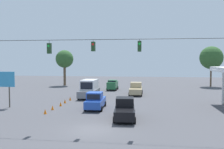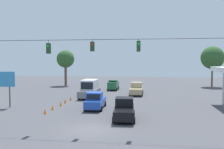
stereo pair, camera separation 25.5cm
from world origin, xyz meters
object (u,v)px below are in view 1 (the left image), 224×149
at_px(overhead_signal_span, 93,68).
at_px(traffic_cone_second, 52,108).
at_px(sedan_green_withflow_deep, 112,85).
at_px(pickup_truck_blue_withflow_mid, 95,101).
at_px(traffic_cone_nearest, 45,112).
at_px(traffic_cone_fifth, 70,99).
at_px(tree_horizon_right, 64,59).
at_px(box_truck_grey_withflow_far, 89,89).
at_px(traffic_cone_third, 61,104).
at_px(pickup_truck_black_crossing_near, 125,109).
at_px(pickup_truck_tan_oncoming_deep, 136,89).
at_px(traffic_cone_fourth, 65,101).
at_px(tree_horizon_left, 211,58).

distance_m(overhead_signal_span, traffic_cone_second, 10.92).
bearing_deg(sedan_green_withflow_deep, pickup_truck_blue_withflow_mid, 91.39).
bearing_deg(pickup_truck_blue_withflow_mid, traffic_cone_nearest, 36.70).
relative_size(traffic_cone_fifth, tree_horizon_right, 0.07).
distance_m(box_truck_grey_withflow_far, traffic_cone_nearest, 12.73).
xyz_separation_m(traffic_cone_second, traffic_cone_third, (-0.11, -2.57, 0.00)).
bearing_deg(tree_horizon_right, traffic_cone_second, 105.60).
height_order(pickup_truck_black_crossing_near, pickup_truck_blue_withflow_mid, same).
bearing_deg(sedan_green_withflow_deep, pickup_truck_tan_oncoming_deep, 128.76).
bearing_deg(box_truck_grey_withflow_far, sedan_green_withflow_deep, -102.12).
distance_m(pickup_truck_tan_oncoming_deep, traffic_cone_fifth, 12.16).
xyz_separation_m(sedan_green_withflow_deep, traffic_cone_nearest, (4.47, 23.25, -0.77)).
height_order(sedan_green_withflow_deep, pickup_truck_tan_oncoming_deep, pickup_truck_tan_oncoming_deep).
relative_size(box_truck_grey_withflow_far, traffic_cone_fourth, 10.97).
bearing_deg(traffic_cone_nearest, box_truck_grey_withflow_far, -99.82).
distance_m(pickup_truck_tan_oncoming_deep, traffic_cone_nearest, 19.53).
distance_m(traffic_cone_fourth, tree_horizon_right, 25.48).
bearing_deg(tree_horizon_left, traffic_cone_third, 47.40).
bearing_deg(tree_horizon_left, pickup_truck_blue_withflow_mid, 54.43).
bearing_deg(overhead_signal_span, pickup_truck_blue_withflow_mid, -79.60).
distance_m(traffic_cone_fourth, traffic_cone_fifth, 2.42).
xyz_separation_m(traffic_cone_nearest, traffic_cone_fourth, (0.08, -7.11, 0.00)).
bearing_deg(overhead_signal_span, traffic_cone_nearest, -36.73).
distance_m(traffic_cone_nearest, traffic_cone_fourth, 7.11).
distance_m(pickup_truck_black_crossing_near, pickup_truck_tan_oncoming_deep, 18.17).
bearing_deg(pickup_truck_tan_oncoming_deep, traffic_cone_second, 57.50).
distance_m(box_truck_grey_withflow_far, tree_horizon_right, 21.28).
height_order(pickup_truck_black_crossing_near, traffic_cone_fifth, pickup_truck_black_crossing_near).
relative_size(overhead_signal_span, tree_horizon_left, 2.52).
bearing_deg(traffic_cone_fourth, traffic_cone_third, 93.92).
xyz_separation_m(traffic_cone_fourth, tree_horizon_right, (7.86, -23.50, 5.93)).
bearing_deg(box_truck_grey_withflow_far, tree_horizon_right, -60.85).
bearing_deg(pickup_truck_blue_withflow_mid, box_truck_grey_withflow_far, -72.46).
relative_size(pickup_truck_tan_oncoming_deep, traffic_cone_fourth, 10.08).
height_order(pickup_truck_blue_withflow_mid, tree_horizon_left, tree_horizon_left).
bearing_deg(overhead_signal_span, sedan_green_withflow_deep, -85.84).
height_order(pickup_truck_tan_oncoming_deep, traffic_cone_third, pickup_truck_tan_oncoming_deep).
bearing_deg(traffic_cone_fifth, box_truck_grey_withflow_far, -127.11).
relative_size(traffic_cone_third, tree_horizon_left, 0.06).
xyz_separation_m(sedan_green_withflow_deep, traffic_cone_third, (4.39, 18.38, -0.77)).
height_order(traffic_cone_fourth, tree_horizon_left, tree_horizon_left).
relative_size(traffic_cone_second, traffic_cone_fifth, 1.00).
relative_size(box_truck_grey_withflow_far, traffic_cone_nearest, 10.97).
relative_size(pickup_truck_tan_oncoming_deep, tree_horizon_right, 0.67).
distance_m(pickup_truck_tan_oncoming_deep, traffic_cone_fourth, 13.80).
distance_m(box_truck_grey_withflow_far, pickup_truck_black_crossing_near, 15.17).
height_order(pickup_truck_tan_oncoming_deep, traffic_cone_fourth, pickup_truck_tan_oncoming_deep).
bearing_deg(overhead_signal_span, tree_horizon_left, -117.07).
bearing_deg(box_truck_grey_withflow_far, pickup_truck_black_crossing_near, 116.66).
distance_m(box_truck_grey_withflow_far, traffic_cone_fifth, 3.89).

